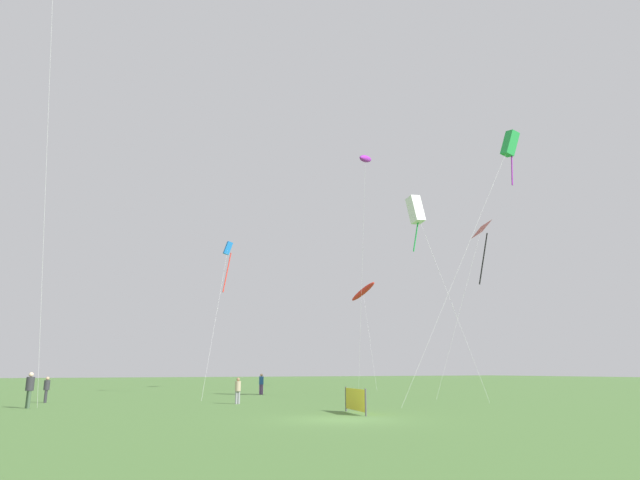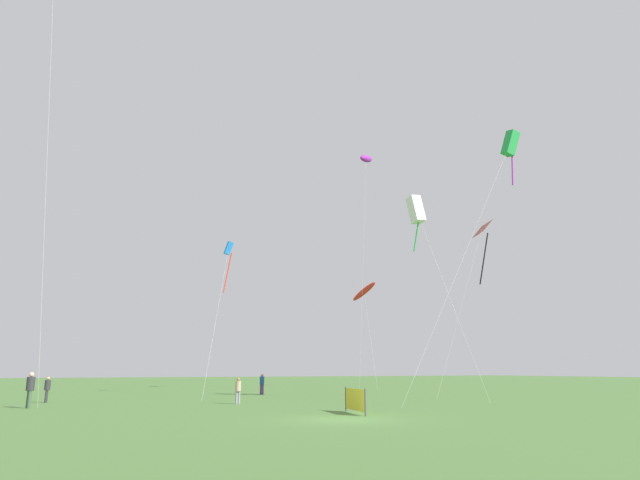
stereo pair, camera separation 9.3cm
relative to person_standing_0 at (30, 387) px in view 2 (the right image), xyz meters
name	(u,v)px [view 2 (the right image)]	position (x,y,z in m)	size (l,w,h in m)	color
ground	(343,420)	(11.88, -13.37, -1.08)	(280.00, 280.00, 0.00)	#4C7538
person_standing_0	(30,387)	(0.00, 0.00, 0.00)	(0.42, 0.42, 1.87)	#3F593F
person_standing_1	(262,382)	(16.98, 10.23, -0.11)	(0.37, 0.37, 1.68)	#593372
person_standing_2	(238,389)	(11.22, -1.31, -0.19)	(0.34, 0.34, 1.54)	gray
person_standing_3	(47,388)	(0.86, 5.22, -0.17)	(0.35, 0.35, 1.57)	#2D2D33
kite_flying_0	(228,252)	(14.24, 12.24, 11.18)	(4.55, 9.56, 13.25)	silver
kite_flying_1	(416,210)	(23.72, -2.94, 12.25)	(2.51, 4.70, 14.46)	silver
kite_flying_2	(366,159)	(28.03, 11.00, 22.01)	(2.87, 3.63, 23.86)	silver
kite_flying_3	(482,235)	(29.62, -3.17, 10.94)	(5.17, 1.85, 13.09)	silver
kite_flying_4	(510,144)	(27.94, -8.36, 16.09)	(10.40, 1.03, 18.22)	silver
kite_flying_6	(364,292)	(35.29, 24.15, 10.42)	(4.84, 11.18, 12.74)	silver
event_banner	(355,400)	(13.88, -10.90, -0.45)	(0.66, 2.93, 1.18)	#4C4C4C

